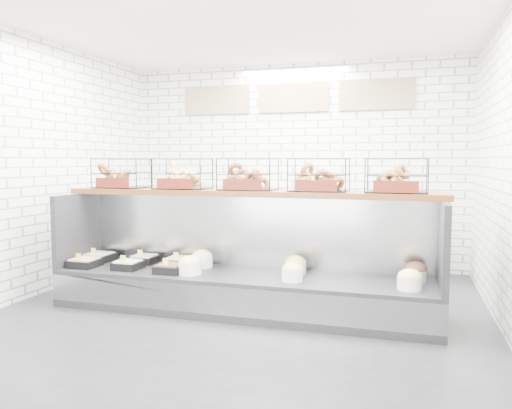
% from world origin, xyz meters
% --- Properties ---
extents(ground, '(5.50, 5.50, 0.00)m').
position_xyz_m(ground, '(0.00, 0.00, 0.00)').
color(ground, black).
rests_on(ground, ground).
extents(room_shell, '(5.02, 5.51, 3.01)m').
position_xyz_m(room_shell, '(0.00, 0.60, 2.06)').
color(room_shell, white).
rests_on(room_shell, ground).
extents(display_case, '(4.00, 0.90, 1.20)m').
position_xyz_m(display_case, '(-0.02, 0.35, 0.32)').
color(display_case, black).
rests_on(display_case, ground).
extents(bagel_shelf, '(4.10, 0.50, 0.40)m').
position_xyz_m(bagel_shelf, '(-0.00, 0.52, 1.38)').
color(bagel_shelf, '#4D2610').
rests_on(bagel_shelf, display_case).
extents(prep_counter, '(4.00, 0.60, 1.20)m').
position_xyz_m(prep_counter, '(-0.01, 2.43, 0.47)').
color(prep_counter, '#93969B').
rests_on(prep_counter, ground).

